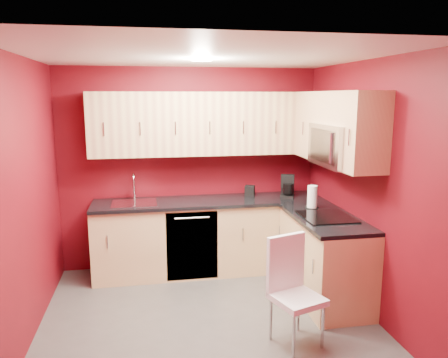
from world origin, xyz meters
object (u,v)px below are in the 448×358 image
object	(u,v)px
coffee_maker	(287,186)
dining_chair	(297,293)
sink	(134,200)
microwave	(340,145)
paper_towel	(312,197)
napkin_holder	(250,191)

from	to	relation	value
coffee_maker	dining_chair	distance (m)	1.90
sink	dining_chair	size ratio (longest dim) A/B	0.55
sink	microwave	bearing A→B (deg)	-25.60
microwave	coffee_maker	xyz separation A→B (m)	(-0.22, 0.98, -0.61)
paper_towel	dining_chair	world-z (taller)	paper_towel
paper_towel	coffee_maker	bearing A→B (deg)	99.60
napkin_holder	dining_chair	size ratio (longest dim) A/B	0.13
microwave	paper_towel	size ratio (longest dim) A/B	2.97
coffee_maker	paper_towel	distance (m)	0.59
microwave	dining_chair	size ratio (longest dim) A/B	0.80
microwave	coffee_maker	world-z (taller)	microwave
napkin_holder	paper_towel	distance (m)	0.92
coffee_maker	paper_towel	bearing A→B (deg)	-58.99
dining_chair	microwave	bearing A→B (deg)	29.48
napkin_holder	microwave	bearing A→B (deg)	-59.83
paper_towel	napkin_holder	bearing A→B (deg)	126.21
microwave	sink	xyz separation A→B (m)	(-2.09, 1.00, -0.72)
microwave	napkin_holder	size ratio (longest dim) A/B	6.01
microwave	napkin_holder	bearing A→B (deg)	120.17
coffee_maker	napkin_holder	world-z (taller)	coffee_maker
microwave	napkin_holder	world-z (taller)	microwave
paper_towel	microwave	bearing A→B (deg)	-73.37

